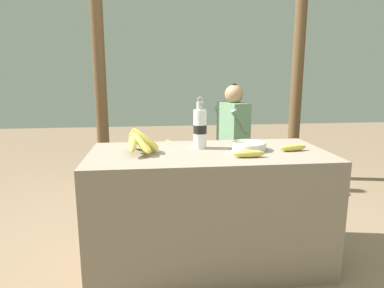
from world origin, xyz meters
TOP-DOWN VIEW (x-y plane):
  - ground_plane at (0.00, 0.00)m, footprint 12.00×12.00m
  - market_counter at (0.00, 0.00)m, footprint 1.49×0.72m
  - banana_bunch_ripe at (-0.43, 0.01)m, footprint 0.22×0.35m
  - serving_bowl at (0.27, 0.02)m, footprint 0.22×0.22m
  - water_bottle at (-0.04, 0.10)m, footprint 0.09×0.09m
  - loose_banana_front at (0.21, -0.18)m, footprint 0.19×0.05m
  - loose_banana_side at (0.53, -0.05)m, footprint 0.19×0.07m
  - wooden_bench at (0.20, 1.36)m, footprint 1.48×0.32m
  - seated_vendor at (0.43, 1.31)m, footprint 0.47×0.43m
  - banana_bunch_green at (-0.17, 1.36)m, footprint 0.18×0.30m
  - support_post_near at (-0.89, 1.72)m, footprint 0.13×0.13m
  - support_post_far at (1.30, 1.72)m, footprint 0.13×0.13m

SIDE VIEW (x-z plane):
  - ground_plane at x=0.00m, z-range 0.00..0.00m
  - market_counter at x=0.00m, z-range 0.00..0.75m
  - wooden_bench at x=0.20m, z-range 0.15..0.61m
  - banana_bunch_green at x=-0.17m, z-range 0.46..0.58m
  - seated_vendor at x=0.43m, z-range 0.09..1.23m
  - loose_banana_front at x=0.21m, z-range 0.75..0.79m
  - loose_banana_side at x=0.53m, z-range 0.75..0.79m
  - serving_bowl at x=0.27m, z-range 0.75..0.80m
  - banana_bunch_ripe at x=-0.43m, z-range 0.74..0.91m
  - water_bottle at x=-0.04m, z-range 0.71..1.05m
  - support_post_near at x=-0.89m, z-range 0.00..2.61m
  - support_post_far at x=1.30m, z-range 0.00..2.61m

